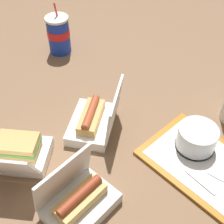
{
  "coord_description": "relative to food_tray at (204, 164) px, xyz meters",
  "views": [
    {
      "loc": [
        -0.52,
        0.56,
        0.82
      ],
      "look_at": [
        -0.02,
        -0.03,
        0.05
      ],
      "focal_mm": 50.0,
      "sensor_mm": 36.0,
      "label": 1
    }
  ],
  "objects": [
    {
      "name": "ground_plane",
      "position": [
        0.37,
        0.07,
        -0.01
      ],
      "size": [
        3.2,
        3.2,
        0.0
      ],
      "primitive_type": "plane",
      "color": "brown"
    },
    {
      "name": "clamshell_sandwich_back",
      "position": [
        0.46,
        0.36,
        0.04
      ],
      "size": [
        0.26,
        0.27,
        0.17
      ],
      "color": "white",
      "rests_on": "ground_plane"
    },
    {
      "name": "clamshell_hotdog_left",
      "position": [
        0.2,
        0.36,
        0.03
      ],
      "size": [
        0.15,
        0.2,
        0.17
      ],
      "color": "white",
      "rests_on": "ground_plane"
    },
    {
      "name": "soda_cup_back",
      "position": [
        0.82,
        -0.16,
        0.08
      ],
      "size": [
        0.1,
        0.1,
        0.23
      ],
      "color": "#1938B7",
      "rests_on": "ground_plane"
    },
    {
      "name": "cake_container",
      "position": [
        0.06,
        -0.04,
        0.04
      ],
      "size": [
        0.13,
        0.13,
        0.08
      ],
      "color": "black",
      "rests_on": "food_tray"
    },
    {
      "name": "clamshell_hotdog_front",
      "position": [
        0.37,
        0.1,
        0.03
      ],
      "size": [
        0.24,
        0.25,
        0.18
      ],
      "color": "white",
      "rests_on": "ground_plane"
    },
    {
      "name": "plastic_fork",
      "position": [
        -0.03,
        0.07,
        0.01
      ],
      "size": [
        0.11,
        0.03,
        0.0
      ],
      "primitive_type": "cube",
      "rotation": [
        0.0,
        0.0,
        -0.18
      ],
      "color": "white",
      "rests_on": "food_tray"
    },
    {
      "name": "food_tray",
      "position": [
        0.0,
        0.0,
        0.0
      ],
      "size": [
        0.4,
        0.3,
        0.01
      ],
      "color": "#A56619",
      "rests_on": "ground_plane"
    }
  ]
}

